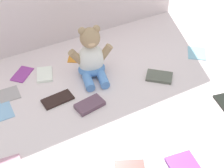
{
  "coord_description": "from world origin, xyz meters",
  "views": [
    {
      "loc": [
        -0.49,
        -0.99,
        0.99
      ],
      "look_at": [
        0.0,
        -0.1,
        0.1
      ],
      "focal_mm": 49.81,
      "sensor_mm": 36.0,
      "label": 1
    }
  ],
  "objects_px": {
    "book_case_12": "(1,110)",
    "book_case_5": "(9,94)",
    "teddy_bear": "(91,58)",
    "book_case_1": "(22,74)",
    "book_case_9": "(79,58)",
    "book_case_6": "(90,105)",
    "book_case_3": "(45,74)",
    "book_case_10": "(183,165)",
    "book_case_11": "(58,99)",
    "book_case_8": "(159,77)",
    "book_case_13": "(5,167)",
    "book_case_0": "(197,53)"
  },
  "relations": [
    {
      "from": "teddy_bear",
      "to": "book_case_11",
      "type": "height_order",
      "value": "teddy_bear"
    },
    {
      "from": "book_case_11",
      "to": "book_case_13",
      "type": "distance_m",
      "value": 0.39
    },
    {
      "from": "book_case_0",
      "to": "book_case_12",
      "type": "height_order",
      "value": "same"
    },
    {
      "from": "book_case_8",
      "to": "book_case_13",
      "type": "relative_size",
      "value": 1.07
    },
    {
      "from": "book_case_9",
      "to": "book_case_3",
      "type": "bearing_deg",
      "value": 135.66
    },
    {
      "from": "book_case_9",
      "to": "book_case_6",
      "type": "bearing_deg",
      "value": -164.59
    },
    {
      "from": "book_case_11",
      "to": "book_case_9",
      "type": "bearing_deg",
      "value": 134.41
    },
    {
      "from": "book_case_5",
      "to": "book_case_8",
      "type": "xyz_separation_m",
      "value": [
        0.69,
        -0.24,
        0.0
      ]
    },
    {
      "from": "book_case_3",
      "to": "book_case_8",
      "type": "height_order",
      "value": "book_case_8"
    },
    {
      "from": "teddy_bear",
      "to": "book_case_12",
      "type": "height_order",
      "value": "teddy_bear"
    },
    {
      "from": "teddy_bear",
      "to": "book_case_3",
      "type": "distance_m",
      "value": 0.25
    },
    {
      "from": "book_case_0",
      "to": "book_case_5",
      "type": "distance_m",
      "value": 1.0
    },
    {
      "from": "book_case_8",
      "to": "book_case_1",
      "type": "bearing_deg",
      "value": 101.09
    },
    {
      "from": "book_case_3",
      "to": "teddy_bear",
      "type": "bearing_deg",
      "value": 172.5
    },
    {
      "from": "teddy_bear",
      "to": "book_case_8",
      "type": "relative_size",
      "value": 2.1
    },
    {
      "from": "book_case_5",
      "to": "book_case_9",
      "type": "xyz_separation_m",
      "value": [
        0.4,
        0.1,
        -0.0
      ]
    },
    {
      "from": "book_case_11",
      "to": "book_case_8",
      "type": "bearing_deg",
      "value": 75.14
    },
    {
      "from": "book_case_10",
      "to": "book_case_12",
      "type": "distance_m",
      "value": 0.8
    },
    {
      "from": "teddy_bear",
      "to": "book_case_6",
      "type": "xyz_separation_m",
      "value": [
        -0.11,
        -0.2,
        -0.09
      ]
    },
    {
      "from": "book_case_1",
      "to": "book_case_8",
      "type": "xyz_separation_m",
      "value": [
        0.59,
        -0.35,
        0.0
      ]
    },
    {
      "from": "book_case_6",
      "to": "book_case_9",
      "type": "height_order",
      "value": "book_case_6"
    },
    {
      "from": "book_case_10",
      "to": "book_case_11",
      "type": "distance_m",
      "value": 0.62
    },
    {
      "from": "teddy_bear",
      "to": "book_case_13",
      "type": "bearing_deg",
      "value": -133.98
    },
    {
      "from": "book_case_3",
      "to": "book_case_8",
      "type": "distance_m",
      "value": 0.57
    },
    {
      "from": "book_case_0",
      "to": "book_case_3",
      "type": "xyz_separation_m",
      "value": [
        -0.79,
        0.22,
        0.0
      ]
    },
    {
      "from": "book_case_12",
      "to": "book_case_8",
      "type": "bearing_deg",
      "value": -11.26
    },
    {
      "from": "book_case_5",
      "to": "book_case_11",
      "type": "height_order",
      "value": "book_case_11"
    },
    {
      "from": "book_case_5",
      "to": "book_case_13",
      "type": "xyz_separation_m",
      "value": [
        -0.12,
        -0.39,
        0.0
      ]
    },
    {
      "from": "book_case_11",
      "to": "book_case_6",
      "type": "bearing_deg",
      "value": 41.92
    },
    {
      "from": "book_case_10",
      "to": "book_case_13",
      "type": "bearing_deg",
      "value": 71.65
    },
    {
      "from": "book_case_12",
      "to": "book_case_5",
      "type": "bearing_deg",
      "value": 57.19
    },
    {
      "from": "teddy_bear",
      "to": "book_case_1",
      "type": "relative_size",
      "value": 2.23
    },
    {
      "from": "book_case_3",
      "to": "book_case_6",
      "type": "xyz_separation_m",
      "value": [
        0.1,
        -0.3,
        0.0
      ]
    },
    {
      "from": "book_case_13",
      "to": "book_case_10",
      "type": "bearing_deg",
      "value": 69.8
    },
    {
      "from": "book_case_9",
      "to": "book_case_10",
      "type": "height_order",
      "value": "book_case_10"
    },
    {
      "from": "book_case_11",
      "to": "book_case_0",
      "type": "bearing_deg",
      "value": 83.92
    },
    {
      "from": "teddy_bear",
      "to": "book_case_0",
      "type": "distance_m",
      "value": 0.6
    },
    {
      "from": "book_case_1",
      "to": "book_case_8",
      "type": "height_order",
      "value": "book_case_8"
    },
    {
      "from": "book_case_8",
      "to": "book_case_10",
      "type": "xyz_separation_m",
      "value": [
        -0.22,
        -0.46,
        -0.0
      ]
    },
    {
      "from": "book_case_3",
      "to": "book_case_6",
      "type": "height_order",
      "value": "book_case_6"
    },
    {
      "from": "book_case_1",
      "to": "book_case_12",
      "type": "bearing_deg",
      "value": -81.81
    },
    {
      "from": "teddy_bear",
      "to": "book_case_1",
      "type": "bearing_deg",
      "value": 165.04
    },
    {
      "from": "book_case_8",
      "to": "book_case_10",
      "type": "height_order",
      "value": "book_case_8"
    },
    {
      "from": "book_case_0",
      "to": "book_case_6",
      "type": "relative_size",
      "value": 0.94
    },
    {
      "from": "book_case_6",
      "to": "book_case_9",
      "type": "distance_m",
      "value": 0.37
    },
    {
      "from": "book_case_1",
      "to": "book_case_12",
      "type": "distance_m",
      "value": 0.25
    },
    {
      "from": "book_case_0",
      "to": "book_case_11",
      "type": "relative_size",
      "value": 0.85
    },
    {
      "from": "book_case_1",
      "to": "book_case_10",
      "type": "relative_size",
      "value": 1.11
    },
    {
      "from": "teddy_bear",
      "to": "book_case_13",
      "type": "height_order",
      "value": "teddy_bear"
    },
    {
      "from": "teddy_bear",
      "to": "book_case_11",
      "type": "distance_m",
      "value": 0.26
    }
  ]
}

